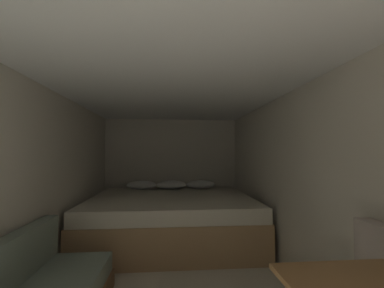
# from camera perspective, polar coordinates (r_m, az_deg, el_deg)

# --- Properties ---
(wall_back) EXTENTS (2.58, 0.05, 1.95)m
(wall_back) POSITION_cam_1_polar(r_m,az_deg,el_deg) (4.91, -4.68, -5.90)
(wall_back) COLOR beige
(wall_back) RESTS_ON ground
(wall_left) EXTENTS (0.05, 5.18, 1.95)m
(wall_left) POSITION_cam_1_polar(r_m,az_deg,el_deg) (2.62, -33.77, -8.84)
(wall_left) COLOR beige
(wall_left) RESTS_ON ground
(wall_right) EXTENTS (0.05, 5.18, 1.95)m
(wall_right) POSITION_cam_1_polar(r_m,az_deg,el_deg) (2.63, 24.67, -8.96)
(wall_right) COLOR beige
(wall_right) RESTS_ON ground
(ceiling_slab) EXTENTS (2.58, 5.18, 0.05)m
(ceiling_slab) POSITION_cam_1_polar(r_m,az_deg,el_deg) (2.38, -4.37, 14.46)
(ceiling_slab) COLOR white
(ceiling_slab) RESTS_ON wall_left
(bed) EXTENTS (2.36, 1.98, 0.81)m
(bed) POSITION_cam_1_polar(r_m,az_deg,el_deg) (3.97, -4.65, -16.14)
(bed) COLOR tan
(bed) RESTS_ON ground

